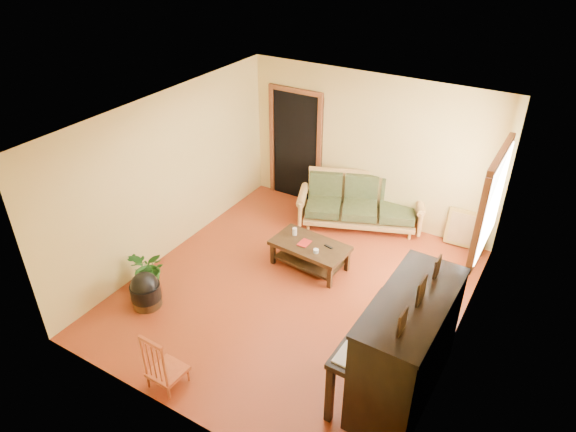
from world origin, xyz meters
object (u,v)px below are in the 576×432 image
Objects in this scene: piano at (406,351)px; footstool at (146,294)px; sofa at (360,203)px; red_chair at (165,359)px; potted_plant at (149,270)px; coffee_table at (310,255)px; armchair at (421,308)px; ceramic_crock at (477,246)px.

footstool is at bearing -173.79° from piano.
sofa is 1.27× the size of piano.
red_chair reaches higher than potted_plant.
coffee_table is 1.56× the size of armchair.
coffee_table is (-0.16, -1.51, -0.23)m from sofa.
armchair is at bearing 17.41° from potted_plant.
coffee_table is at bearing 142.72° from piano.
piano reaches higher than coffee_table.
potted_plant is (-1.45, 1.22, -0.09)m from red_chair.
footstool reaches higher than ceramic_crock.
red_chair is (-0.32, -2.86, 0.19)m from coffee_table.
red_chair is (-2.39, -1.21, -0.32)m from piano.
sofa reaches higher than armchair.
footstool is (-3.60, -0.31, -0.52)m from piano.
footstool is (-1.68, -3.48, -0.25)m from sofa.
armchair is at bearing 48.78° from red_chair.
red_chair reaches higher than armchair.
sofa is 3.35× the size of potted_plant.
sofa is 1.54m from coffee_table.
sofa is 2.02m from ceramic_crock.
piano is at bearing -91.02° from armchair.
red_chair is at bearing -96.29° from coffee_table.
red_chair is (-0.47, -4.37, -0.04)m from sofa.
sofa reaches higher than potted_plant.
footstool is (-1.53, -1.96, -0.01)m from coffee_table.
coffee_table is 2.41m from potted_plant.
armchair is 0.92× the size of red_chair.
potted_plant is at bearing 126.88° from footstool.
footstool is 0.52× the size of red_chair.
coffee_table is 1.87× the size of potted_plant.
armchair is at bearing -95.99° from ceramic_crock.
piano reaches higher than footstool.
ceramic_crock is 5.14m from potted_plant.
piano is 3.65m from footstool.
potted_plant is at bearing -137.18° from coffee_table.
piano is 2.01× the size of red_chair.
footstool is at bearing 145.38° from red_chair.
potted_plant is at bearing -178.90° from piano.
piano is 3.40m from ceramic_crock.
ceramic_crock is 0.42× the size of potted_plant.
red_chair is at bearing -151.86° from piano.
potted_plant reaches higher than footstool.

